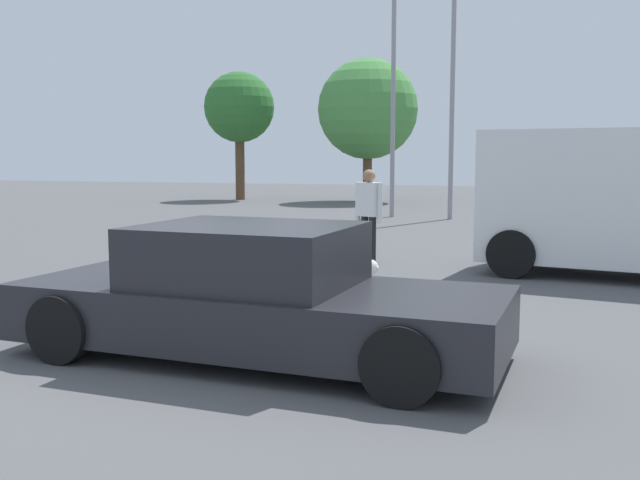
# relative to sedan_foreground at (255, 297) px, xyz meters

# --- Properties ---
(ground_plane) EXTENTS (80.00, 80.00, 0.00)m
(ground_plane) POSITION_rel_sedan_foreground_xyz_m (-0.20, -0.10, -0.58)
(ground_plane) COLOR #515154
(sedan_foreground) EXTENTS (4.75, 2.14, 1.26)m
(sedan_foreground) POSITION_rel_sedan_foreground_xyz_m (0.00, 0.00, 0.00)
(sedan_foreground) COLOR #232328
(sedan_foreground) RESTS_ON ground_plane
(dog) EXTENTS (0.67, 0.32, 0.47)m
(dog) POSITION_rel_sedan_foreground_xyz_m (0.11, 3.51, -0.28)
(dog) COLOR white
(dog) RESTS_ON ground_plane
(pedestrian) EXTENTS (0.53, 0.37, 1.66)m
(pedestrian) POSITION_rel_sedan_foreground_xyz_m (-0.37, 6.23, 0.41)
(pedestrian) COLOR black
(pedestrian) RESTS_ON ground_plane
(light_post_near) EXTENTS (0.44, 0.44, 7.61)m
(light_post_near) POSITION_rel_sedan_foreground_xyz_m (-0.08, 15.67, 4.46)
(light_post_near) COLOR gray
(light_post_near) RESTS_ON ground_plane
(light_post_mid) EXTENTS (0.44, 0.44, 7.62)m
(light_post_mid) POSITION_rel_sedan_foreground_xyz_m (-1.93, 16.04, 4.47)
(light_post_mid) COLOR gray
(light_post_mid) RESTS_ON ground_plane
(tree_back_left) EXTENTS (4.10, 4.10, 5.85)m
(tree_back_left) POSITION_rel_sedan_foreground_xyz_m (-4.41, 23.16, 3.20)
(tree_back_left) COLOR brown
(tree_back_left) RESTS_ON ground_plane
(tree_back_center) EXTENTS (3.00, 3.00, 5.45)m
(tree_back_center) POSITION_rel_sedan_foreground_xyz_m (-9.95, 22.80, 3.33)
(tree_back_center) COLOR brown
(tree_back_center) RESTS_ON ground_plane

